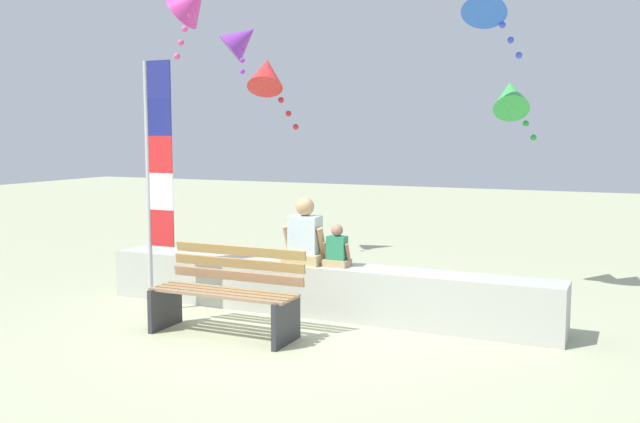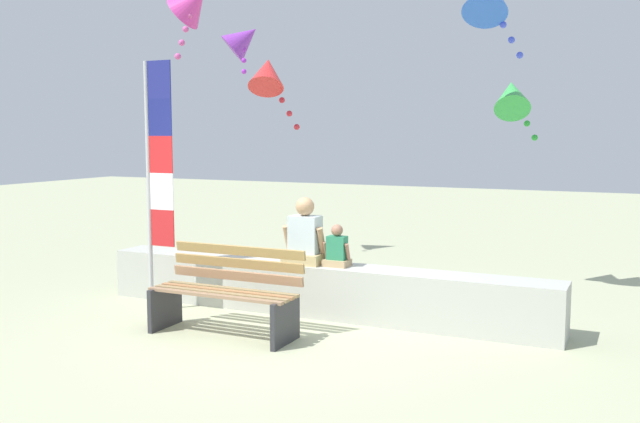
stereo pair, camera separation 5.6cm
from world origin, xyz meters
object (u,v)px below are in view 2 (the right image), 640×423
at_px(person_child, 337,250).
at_px(kite_purple, 244,39).
at_px(flag_banner, 156,168).
at_px(kite_green, 512,96).
at_px(park_bench, 227,294).
at_px(kite_red, 267,74).
at_px(person_adult, 305,238).
at_px(kite_magenta, 193,3).

distance_m(person_child, kite_purple, 4.94).
xyz_separation_m(flag_banner, kite_green, (3.43, 2.87, 0.87)).
height_order(flag_banner, kite_purple, kite_purple).
distance_m(park_bench, flag_banner, 1.78).
bearing_deg(kite_red, flag_banner, -99.80).
relative_size(person_child, kite_purple, 0.50).
height_order(person_adult, kite_purple, kite_purple).
relative_size(kite_purple, kite_red, 0.87).
xyz_separation_m(park_bench, person_adult, (0.37, 1.08, 0.46)).
height_order(person_adult, kite_magenta, kite_magenta).
height_order(park_bench, kite_purple, kite_purple).
height_order(kite_red, kite_magenta, kite_magenta).
xyz_separation_m(person_child, flag_banner, (-1.96, -0.65, 0.90)).
distance_m(person_child, kite_red, 2.95).
xyz_separation_m(person_child, kite_purple, (-2.90, 2.86, 2.79)).
relative_size(person_adult, kite_red, 0.70).
bearing_deg(person_child, kite_red, 140.46).
bearing_deg(flag_banner, person_adult, 22.67).
relative_size(person_adult, flag_banner, 0.26).
bearing_deg(kite_green, flag_banner, -140.03).
bearing_deg(person_child, park_bench, -125.22).
height_order(kite_purple, kite_red, kite_purple).
xyz_separation_m(flag_banner, kite_purple, (-0.94, 3.51, 1.90)).
distance_m(person_adult, kite_magenta, 3.51).
height_order(park_bench, kite_green, kite_green).
bearing_deg(kite_purple, kite_magenta, -75.52).
height_order(person_child, kite_green, kite_green).
bearing_deg(kite_magenta, park_bench, -48.08).
relative_size(person_child, kite_magenta, 0.43).
relative_size(person_adult, person_child, 1.61).
bearing_deg(kite_green, person_adult, -130.05).
height_order(person_adult, flag_banner, flag_banner).
height_order(park_bench, kite_red, kite_red).
bearing_deg(flag_banner, person_child, 18.43).
distance_m(person_child, flag_banner, 2.25).
height_order(person_adult, kite_green, kite_green).
bearing_deg(person_child, kite_magenta, 163.93).
xyz_separation_m(person_adult, person_child, (0.40, 0.00, -0.11)).
bearing_deg(kite_green, kite_magenta, -157.85).
height_order(person_child, kite_red, kite_red).
bearing_deg(kite_green, kite_red, -163.93).
distance_m(person_adult, flag_banner, 1.86).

